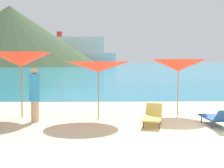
% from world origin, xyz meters
% --- Properties ---
extents(ground_plane, '(50.00, 100.00, 0.30)m').
position_xyz_m(ground_plane, '(0.00, 10.00, -0.15)').
color(ground_plane, beige).
extents(ocean_water, '(650.00, 440.00, 0.02)m').
position_xyz_m(ocean_water, '(0.00, 226.37, 0.01)').
color(ocean_water, teal).
rests_on(ocean_water, ground_plane).
extents(headland_hill, '(81.54, 81.54, 27.12)m').
position_xyz_m(headland_hill, '(-46.19, 134.17, 13.56)').
color(headland_hill, '#384C2D').
rests_on(headland_hill, ground_plane).
extents(umbrella_1, '(2.39, 2.39, 2.39)m').
position_xyz_m(umbrella_1, '(-5.96, 2.01, 2.12)').
color(umbrella_1, '#9E7F59').
rests_on(umbrella_1, ground_plane).
extents(umbrella_2, '(2.40, 2.40, 2.05)m').
position_xyz_m(umbrella_2, '(-3.12, 1.50, 1.86)').
color(umbrella_2, '#9E7F59').
rests_on(umbrella_2, ground_plane).
extents(umbrella_3, '(2.24, 2.24, 2.14)m').
position_xyz_m(umbrella_3, '(-0.06, 2.52, 1.90)').
color(umbrella_3, '#9E7F59').
rests_on(umbrella_3, ground_plane).
extents(lounge_chair_2, '(0.89, 1.68, 0.61)m').
position_xyz_m(lounge_chair_2, '(-1.34, 0.49, 0.30)').
color(lounge_chair_2, '#D8BF4C').
rests_on(lounge_chair_2, ground_plane).
extents(lounge_chair_6, '(0.63, 1.74, 0.63)m').
position_xyz_m(lounge_chair_6, '(0.64, 0.21, 0.29)').
color(lounge_chair_6, '#1E478C').
rests_on(lounge_chair_6, ground_plane).
extents(beachgoer_1, '(0.37, 0.37, 1.85)m').
position_xyz_m(beachgoer_1, '(-5.28, 1.10, 0.98)').
color(beachgoer_1, '#DBAA84').
rests_on(beachgoer_1, ground_plane).
extents(cruise_ship, '(50.63, 9.69, 18.57)m').
position_xyz_m(cruise_ship, '(-22.58, 167.29, 6.92)').
color(cruise_ship, white).
rests_on(cruise_ship, ocean_water).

